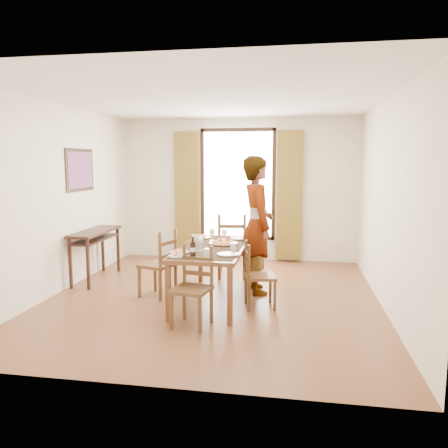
% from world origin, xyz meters
% --- Properties ---
extents(ground, '(5.00, 5.00, 0.00)m').
position_xyz_m(ground, '(0.00, 0.00, 0.00)').
color(ground, '#592C1C').
rests_on(ground, ground).
extents(room_shell, '(4.60, 5.10, 2.74)m').
position_xyz_m(room_shell, '(-0.00, 0.13, 1.54)').
color(room_shell, silver).
rests_on(room_shell, ground).
extents(console_table, '(0.38, 1.20, 0.80)m').
position_xyz_m(console_table, '(-2.03, 0.60, 0.68)').
color(console_table, black).
rests_on(console_table, ground).
extents(dining_table, '(0.85, 1.86, 0.76)m').
position_xyz_m(dining_table, '(0.02, -0.13, 0.69)').
color(dining_table, brown).
rests_on(dining_table, ground).
extents(chair_west, '(0.53, 0.53, 0.95)m').
position_xyz_m(chair_west, '(-0.75, -0.08, 0.44)').
color(chair_west, brown).
rests_on(chair_west, ground).
extents(chair_north, '(0.52, 0.52, 1.06)m').
position_xyz_m(chair_north, '(0.10, 1.09, 0.49)').
color(chair_north, brown).
rests_on(chair_north, ground).
extents(chair_south, '(0.47, 0.47, 0.92)m').
position_xyz_m(chair_south, '(-0.04, -1.07, 0.43)').
color(chair_south, brown).
rests_on(chair_south, ground).
extents(chair_east, '(0.46, 0.46, 0.86)m').
position_xyz_m(chair_east, '(0.64, -0.31, 0.40)').
color(chair_east, brown).
rests_on(chair_east, ground).
extents(man, '(1.01, 0.92, 1.96)m').
position_xyz_m(man, '(0.56, 0.37, 0.98)').
color(man, '#9C9EA5').
rests_on(man, ground).
extents(plate_sw, '(0.27, 0.27, 0.05)m').
position_xyz_m(plate_sw, '(-0.30, -0.67, 0.78)').
color(plate_sw, silver).
rests_on(plate_sw, dining_table).
extents(plate_se, '(0.27, 0.27, 0.05)m').
position_xyz_m(plate_se, '(0.31, -0.68, 0.78)').
color(plate_se, silver).
rests_on(plate_se, dining_table).
extents(plate_nw, '(0.27, 0.27, 0.05)m').
position_xyz_m(plate_nw, '(-0.26, 0.43, 0.78)').
color(plate_nw, silver).
rests_on(plate_nw, dining_table).
extents(plate_ne, '(0.27, 0.27, 0.05)m').
position_xyz_m(plate_ne, '(0.28, 0.45, 0.78)').
color(plate_ne, silver).
rests_on(plate_ne, dining_table).
extents(pasta_platter, '(0.40, 0.40, 0.10)m').
position_xyz_m(pasta_platter, '(0.14, -0.00, 0.81)').
color(pasta_platter, red).
rests_on(pasta_platter, dining_table).
extents(caprese_plate, '(0.20, 0.20, 0.04)m').
position_xyz_m(caprese_plate, '(-0.28, -0.86, 0.78)').
color(caprese_plate, silver).
rests_on(caprese_plate, dining_table).
extents(wine_glass_a, '(0.08, 0.08, 0.18)m').
position_xyz_m(wine_glass_a, '(-0.07, -0.50, 0.85)').
color(wine_glass_a, white).
rests_on(wine_glass_a, dining_table).
extents(wine_glass_b, '(0.08, 0.08, 0.18)m').
position_xyz_m(wine_glass_b, '(0.12, 0.22, 0.85)').
color(wine_glass_b, white).
rests_on(wine_glass_b, dining_table).
extents(wine_glass_c, '(0.08, 0.08, 0.18)m').
position_xyz_m(wine_glass_c, '(-0.06, 0.23, 0.85)').
color(wine_glass_c, white).
rests_on(wine_glass_c, dining_table).
extents(tumbler_a, '(0.07, 0.07, 0.10)m').
position_xyz_m(tumbler_a, '(0.33, -0.42, 0.81)').
color(tumbler_a, silver).
rests_on(tumbler_a, dining_table).
extents(tumbler_b, '(0.07, 0.07, 0.10)m').
position_xyz_m(tumbler_b, '(-0.31, 0.14, 0.81)').
color(tumbler_b, silver).
rests_on(tumbler_b, dining_table).
extents(tumbler_c, '(0.07, 0.07, 0.10)m').
position_xyz_m(tumbler_c, '(0.07, -0.82, 0.81)').
color(tumbler_c, silver).
rests_on(tumbler_c, dining_table).
extents(wine_bottle, '(0.07, 0.07, 0.25)m').
position_xyz_m(wine_bottle, '(-0.07, -0.89, 0.88)').
color(wine_bottle, black).
rests_on(wine_bottle, dining_table).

